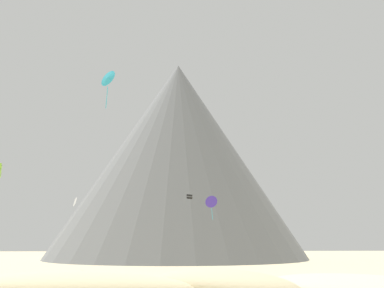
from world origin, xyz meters
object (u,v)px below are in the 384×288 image
rock_massif (182,165)px  kite_white_low (75,202)px  kite_black_low (190,197)px  kite_cyan_mid (108,78)px  kite_indigo_low (211,202)px

rock_massif → kite_white_low: size_ratio=44.09×
kite_black_low → kite_white_low: size_ratio=0.59×
kite_white_low → kite_black_low: bearing=-123.8°
rock_massif → kite_white_low: rock_massif is taller
kite_black_low → kite_cyan_mid: 32.63m
kite_white_low → kite_indigo_low: size_ratio=0.47×
rock_massif → kite_black_low: (-0.87, -46.00, -14.88)m
kite_indigo_low → kite_cyan_mid: bearing=77.8°
rock_massif → kite_cyan_mid: (-13.17, -73.90, -3.24)m
kite_cyan_mid → kite_indigo_low: size_ratio=1.25×
rock_massif → kite_indigo_low: bearing=-87.3°
rock_massif → kite_black_low: size_ratio=74.58×
kite_white_low → kite_indigo_low: (25.19, -10.08, -0.80)m
kite_black_low → kite_white_low: 22.16m
kite_cyan_mid → kite_white_low: (-9.54, 31.55, -12.45)m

